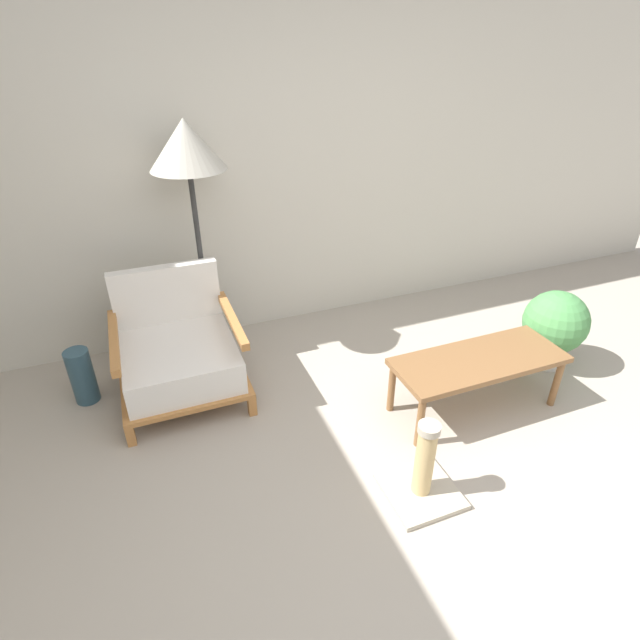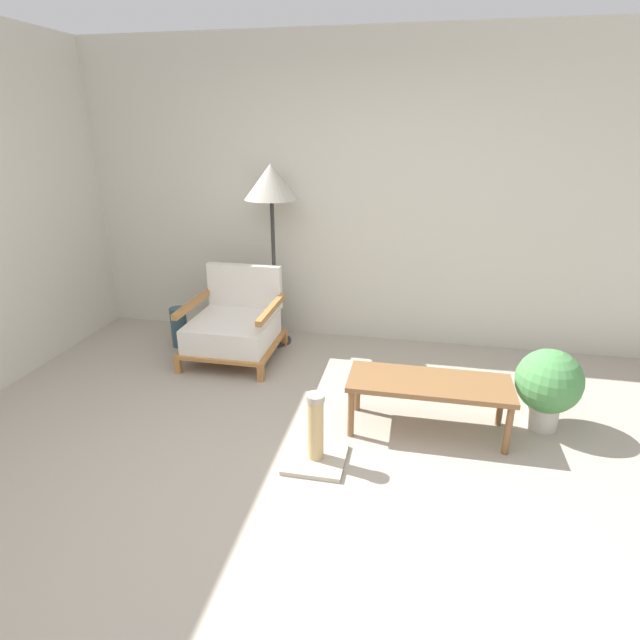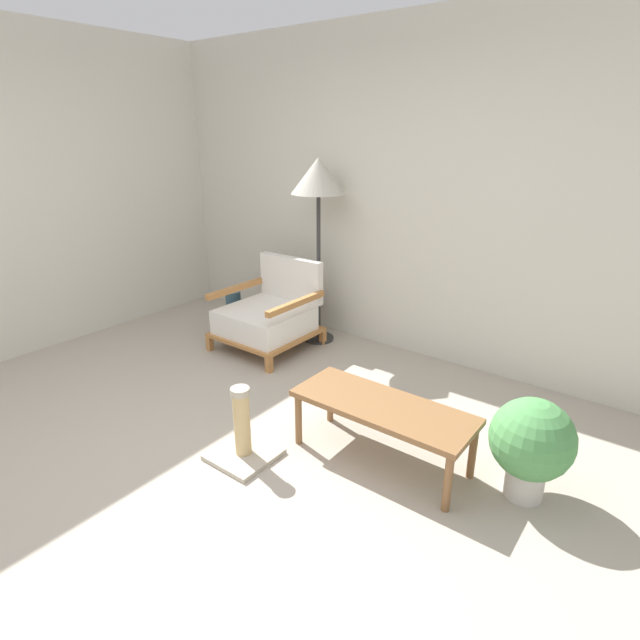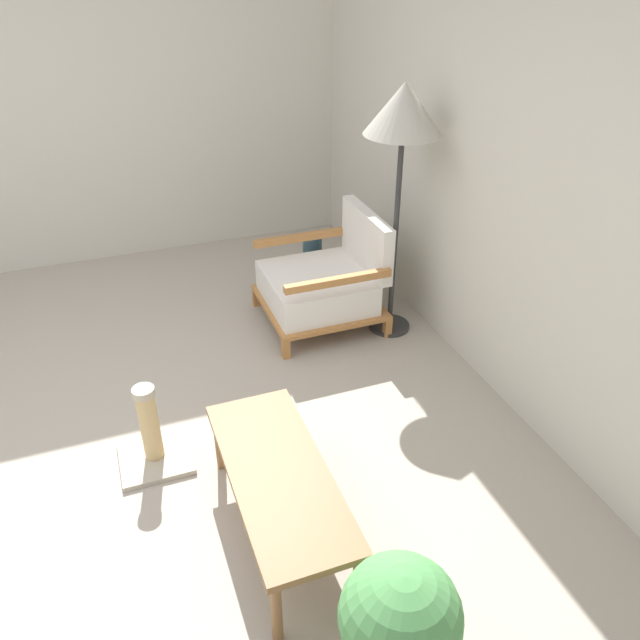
{
  "view_description": "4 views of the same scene",
  "coord_description": "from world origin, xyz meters",
  "px_view_note": "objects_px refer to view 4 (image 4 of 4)",
  "views": [
    {
      "loc": [
        -1.08,
        -1.03,
        2.09
      ],
      "look_at": [
        -0.11,
        1.43,
        0.55
      ],
      "focal_mm": 28.0,
      "sensor_mm": 36.0,
      "label": 1
    },
    {
      "loc": [
        0.6,
        -2.07,
        1.94
      ],
      "look_at": [
        -0.11,
        1.43,
        0.55
      ],
      "focal_mm": 28.0,
      "sensor_mm": 36.0,
      "label": 2
    },
    {
      "loc": [
        1.97,
        -1.29,
        1.86
      ],
      "look_at": [
        -0.11,
        1.43,
        0.55
      ],
      "focal_mm": 28.0,
      "sensor_mm": 36.0,
      "label": 3
    },
    {
      "loc": [
        2.62,
        0.41,
        2.35
      ],
      "look_at": [
        -0.11,
        1.43,
        0.55
      ],
      "focal_mm": 35.0,
      "sensor_mm": 36.0,
      "label": 4
    }
  ],
  "objects_px": {
    "coffee_table": "(279,478)",
    "vase": "(312,258)",
    "armchair": "(324,282)",
    "floor_lamp": "(403,119)",
    "potted_plant": "(400,620)",
    "scratching_post": "(152,439)"
  },
  "relations": [
    {
      "from": "armchair",
      "to": "coffee_table",
      "type": "distance_m",
      "value": 1.88
    },
    {
      "from": "armchair",
      "to": "vase",
      "type": "bearing_deg",
      "value": 167.98
    },
    {
      "from": "coffee_table",
      "to": "vase",
      "type": "distance_m",
      "value": 2.49
    },
    {
      "from": "vase",
      "to": "scratching_post",
      "type": "bearing_deg",
      "value": -42.11
    },
    {
      "from": "floor_lamp",
      "to": "potted_plant",
      "type": "distance_m",
      "value": 2.67
    },
    {
      "from": "coffee_table",
      "to": "potted_plant",
      "type": "relative_size",
      "value": 1.86
    },
    {
      "from": "armchair",
      "to": "potted_plant",
      "type": "relative_size",
      "value": 1.36
    },
    {
      "from": "armchair",
      "to": "scratching_post",
      "type": "bearing_deg",
      "value": -52.73
    },
    {
      "from": "armchair",
      "to": "vase",
      "type": "height_order",
      "value": "armchair"
    },
    {
      "from": "floor_lamp",
      "to": "vase",
      "type": "relative_size",
      "value": 4.4
    },
    {
      "from": "coffee_table",
      "to": "potted_plant",
      "type": "bearing_deg",
      "value": 14.07
    },
    {
      "from": "vase",
      "to": "armchair",
      "type": "bearing_deg",
      "value": -12.02
    },
    {
      "from": "floor_lamp",
      "to": "potted_plant",
      "type": "xyz_separation_m",
      "value": [
        2.2,
        -1.04,
        -1.1
      ]
    },
    {
      "from": "floor_lamp",
      "to": "vase",
      "type": "xyz_separation_m",
      "value": [
        -0.87,
        -0.26,
        -1.25
      ]
    },
    {
      "from": "armchair",
      "to": "floor_lamp",
      "type": "bearing_deg",
      "value": 55.93
    },
    {
      "from": "armchair",
      "to": "vase",
      "type": "xyz_separation_m",
      "value": [
        -0.6,
        0.13,
        -0.12
      ]
    },
    {
      "from": "floor_lamp",
      "to": "coffee_table",
      "type": "height_order",
      "value": "floor_lamp"
    },
    {
      "from": "vase",
      "to": "coffee_table",
      "type": "bearing_deg",
      "value": -23.2
    },
    {
      "from": "coffee_table",
      "to": "vase",
      "type": "height_order",
      "value": "coffee_table"
    },
    {
      "from": "armchair",
      "to": "scratching_post",
      "type": "xyz_separation_m",
      "value": [
        1.01,
        -1.33,
        -0.17
      ]
    },
    {
      "from": "coffee_table",
      "to": "scratching_post",
      "type": "height_order",
      "value": "scratching_post"
    },
    {
      "from": "armchair",
      "to": "floor_lamp",
      "type": "distance_m",
      "value": 1.23
    }
  ]
}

